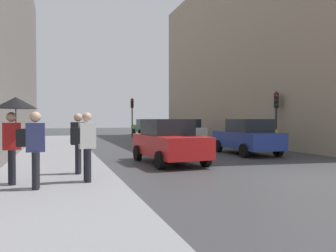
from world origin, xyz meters
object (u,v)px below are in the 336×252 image
(traffic_light_mid_street, at_px, (276,110))
(car_red_sedan, at_px, (169,141))
(car_white_compact, at_px, (186,131))
(pedestrian_with_grey_backpack, at_px, (34,145))
(car_green_estate, at_px, (145,127))
(car_blue_van, at_px, (247,137))
(pedestrian_in_dark_coat, at_px, (78,141))
(traffic_light_far_median, at_px, (132,110))
(pedestrian_with_black_backpack, at_px, (85,143))
(pedestrian_with_umbrella, at_px, (15,116))

(traffic_light_mid_street, relative_size, car_red_sedan, 0.77)
(car_white_compact, relative_size, pedestrian_with_grey_backpack, 2.37)
(car_white_compact, distance_m, pedestrian_with_grey_backpack, 18.79)
(car_green_estate, relative_size, car_blue_van, 0.99)
(pedestrian_with_grey_backpack, bearing_deg, car_blue_van, 33.89)
(pedestrian_with_grey_backpack, bearing_deg, car_white_compact, 58.02)
(traffic_light_mid_street, xyz_separation_m, pedestrian_in_dark_coat, (-11.27, -6.02, -1.17))
(traffic_light_far_median, height_order, pedestrian_with_black_backpack, traffic_light_far_median)
(pedestrian_with_umbrella, bearing_deg, car_red_sedan, 35.12)
(car_white_compact, xyz_separation_m, pedestrian_with_black_backpack, (-8.76, -15.41, 0.29))
(car_green_estate, distance_m, pedestrian_in_dark_coat, 27.79)
(car_white_compact, xyz_separation_m, pedestrian_in_dark_coat, (-8.86, -14.03, 0.25))
(traffic_light_mid_street, xyz_separation_m, car_white_compact, (-2.41, 8.01, -1.43))
(car_blue_van, relative_size, pedestrian_in_dark_coat, 2.39)
(traffic_light_mid_street, distance_m, pedestrian_with_grey_backpack, 14.73)
(pedestrian_with_grey_backpack, bearing_deg, car_green_estate, 70.86)
(traffic_light_mid_street, bearing_deg, pedestrian_with_black_backpack, -146.47)
(car_blue_van, bearing_deg, pedestrian_in_dark_coat, -151.96)
(pedestrian_with_black_backpack, bearing_deg, pedestrian_with_umbrella, 171.69)
(traffic_light_mid_street, distance_m, car_red_sedan, 8.52)
(traffic_light_mid_street, xyz_separation_m, pedestrian_with_grey_backpack, (-12.36, -7.93, -1.14))
(pedestrian_with_umbrella, bearing_deg, pedestrian_with_grey_backpack, -58.13)
(traffic_light_far_median, bearing_deg, pedestrian_with_black_backpack, -105.01)
(traffic_light_mid_street, distance_m, pedestrian_with_umbrella, 14.71)
(car_green_estate, relative_size, pedestrian_with_umbrella, 1.97)
(car_green_estate, height_order, car_white_compact, same)
(car_green_estate, bearing_deg, car_blue_van, -90.78)
(traffic_light_far_median, bearing_deg, car_white_compact, -70.41)
(car_green_estate, relative_size, pedestrian_with_grey_backpack, 2.38)
(car_red_sedan, bearing_deg, car_white_compact, 65.57)
(car_green_estate, relative_size, pedestrian_in_dark_coat, 2.38)
(pedestrian_with_grey_backpack, height_order, pedestrian_with_black_backpack, same)
(car_blue_van, xyz_separation_m, car_white_compact, (0.43, 9.54, 0.00))
(car_green_estate, height_order, pedestrian_in_dark_coat, pedestrian_in_dark_coat)
(traffic_light_mid_street, distance_m, pedestrian_with_black_backpack, 13.45)
(car_red_sedan, height_order, car_white_compact, same)
(car_red_sedan, bearing_deg, pedestrian_with_umbrella, -144.88)
(traffic_light_far_median, relative_size, pedestrian_with_grey_backpack, 2.15)
(car_red_sedan, height_order, car_blue_van, same)
(car_white_compact, relative_size, pedestrian_with_umbrella, 1.96)
(pedestrian_with_umbrella, bearing_deg, traffic_light_far_median, 70.96)
(car_white_compact, height_order, pedestrian_in_dark_coat, pedestrian_in_dark_coat)
(traffic_light_far_median, xyz_separation_m, pedestrian_with_umbrella, (-7.79, -22.58, -0.78))
(pedestrian_in_dark_coat, bearing_deg, traffic_light_mid_street, 28.12)
(car_white_compact, bearing_deg, traffic_light_mid_street, -73.25)
(car_white_compact, relative_size, pedestrian_with_black_backpack, 2.37)
(car_white_compact, height_order, pedestrian_with_black_backpack, pedestrian_with_black_backpack)
(car_green_estate, relative_size, car_red_sedan, 0.98)
(pedestrian_with_umbrella, xyz_separation_m, pedestrian_with_black_backpack, (1.67, -0.24, -0.68))
(pedestrian_with_black_backpack, distance_m, pedestrian_in_dark_coat, 1.38)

